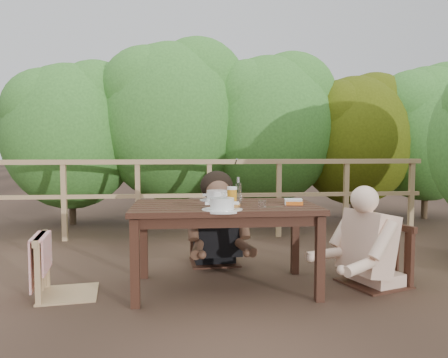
{
  "coord_description": "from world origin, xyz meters",
  "views": [
    {
      "loc": [
        -0.34,
        -3.45,
        1.15
      ],
      "look_at": [
        0.0,
        0.05,
        0.9
      ],
      "focal_mm": 34.54,
      "sensor_mm": 36.0,
      "label": 1
    }
  ],
  "objects": [
    {
      "name": "butter_tub",
      "position": [
        0.55,
        -0.06,
        0.71
      ],
      "size": [
        0.15,
        0.12,
        0.06
      ],
      "primitive_type": "cube",
      "rotation": [
        0.0,
        0.0,
        -0.16
      ],
      "color": "white",
      "rests_on": "table"
    },
    {
      "name": "chair_left",
      "position": [
        -1.24,
        -0.03,
        0.46
      ],
      "size": [
        0.51,
        0.51,
        0.91
      ],
      "primitive_type": "cube",
      "rotation": [
        0.0,
        0.0,
        1.71
      ],
      "color": "tan",
      "rests_on": "ground"
    },
    {
      "name": "table",
      "position": [
        0.0,
        0.0,
        0.34
      ],
      "size": [
        1.48,
        0.83,
        0.68
      ],
      "primitive_type": "cube",
      "color": "black",
      "rests_on": "ground"
    },
    {
      "name": "soup_far",
      "position": [
        -0.04,
        0.29,
        0.73
      ],
      "size": [
        0.3,
        0.3,
        0.1
      ],
      "primitive_type": "cylinder",
      "color": "white",
      "rests_on": "table"
    },
    {
      "name": "bottle",
      "position": [
        0.12,
        0.08,
        0.8
      ],
      "size": [
        0.06,
        0.06,
        0.23
      ],
      "primitive_type": "cylinder",
      "color": "silver",
      "rests_on": "table"
    },
    {
      "name": "chair_far",
      "position": [
        -0.03,
        0.81,
        0.47
      ],
      "size": [
        0.5,
        0.5,
        0.94
      ],
      "primitive_type": "cube",
      "rotation": [
        0.0,
        0.0,
        0.07
      ],
      "color": "black",
      "rests_on": "ground"
    },
    {
      "name": "tumbler",
      "position": [
        0.27,
        -0.19,
        0.72
      ],
      "size": [
        0.06,
        0.06,
        0.07
      ],
      "primitive_type": "cylinder",
      "color": "white",
      "rests_on": "table"
    },
    {
      "name": "diner_right",
      "position": [
        1.29,
        -0.01,
        0.69
      ],
      "size": [
        0.83,
        0.75,
        1.39
      ],
      "primitive_type": null,
      "rotation": [
        0.0,
        0.0,
        1.91
      ],
      "color": "beige",
      "rests_on": "ground"
    },
    {
      "name": "soup_near",
      "position": [
        -0.05,
        -0.29,
        0.73
      ],
      "size": [
        0.3,
        0.3,
        0.1
      ],
      "primitive_type": "cylinder",
      "color": "white",
      "rests_on": "table"
    },
    {
      "name": "bread_roll",
      "position": [
        0.05,
        -0.19,
        0.72
      ],
      "size": [
        0.11,
        0.08,
        0.07
      ],
      "primitive_type": "ellipsoid",
      "color": "#B2772B",
      "rests_on": "table"
    },
    {
      "name": "woman",
      "position": [
        -0.03,
        0.83,
        0.71
      ],
      "size": [
        0.62,
        0.74,
        1.42
      ],
      "primitive_type": null,
      "rotation": [
        0.0,
        0.0,
        3.21
      ],
      "color": "black",
      "rests_on": "ground"
    },
    {
      "name": "chair_right",
      "position": [
        1.26,
        -0.01,
        0.48
      ],
      "size": [
        0.61,
        0.61,
        0.97
      ],
      "primitive_type": "cube",
      "rotation": [
        0.0,
        0.0,
        -1.24
      ],
      "color": "black",
      "rests_on": "ground"
    },
    {
      "name": "hedge_row",
      "position": [
        0.4,
        3.2,
        1.9
      ],
      "size": [
        6.6,
        1.6,
        3.8
      ],
      "primitive_type": null,
      "color": "#336725",
      "rests_on": "ground"
    },
    {
      "name": "ground",
      "position": [
        0.0,
        0.0,
        0.0
      ],
      "size": [
        60.0,
        60.0,
        0.0
      ],
      "primitive_type": "plane",
      "color": "#473124",
      "rests_on": "ground"
    },
    {
      "name": "beer_glass",
      "position": [
        0.06,
        -0.03,
        0.76
      ],
      "size": [
        0.08,
        0.08,
        0.16
      ],
      "primitive_type": "cylinder",
      "color": "orange",
      "rests_on": "table"
    },
    {
      "name": "railing",
      "position": [
        0.0,
        2.0,
        0.51
      ],
      "size": [
        5.6,
        0.1,
        1.01
      ],
      "primitive_type": "cube",
      "color": "tan",
      "rests_on": "ground"
    }
  ]
}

